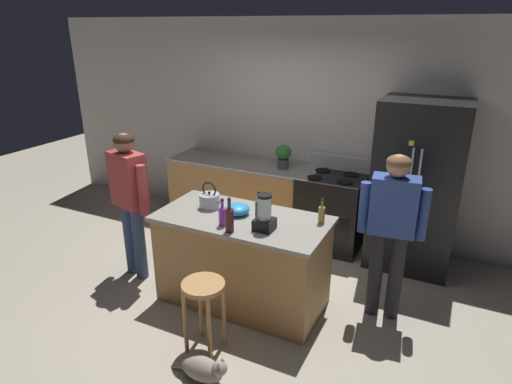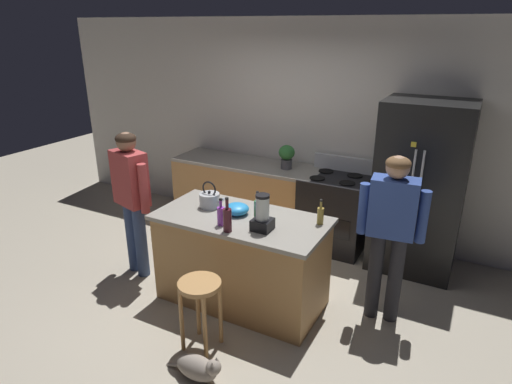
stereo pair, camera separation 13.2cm
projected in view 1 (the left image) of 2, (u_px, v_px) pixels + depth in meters
ground_plane at (243, 300)px, 4.43m from camera, size 14.00×14.00×0.00m
back_wall at (313, 130)px, 5.59m from camera, size 8.00×0.10×2.70m
kitchen_island at (242, 260)px, 4.27m from camera, size 1.63×0.81×0.91m
back_counter_run at (244, 195)px, 5.90m from camera, size 2.00×0.64×0.91m
refrigerator at (416, 187)px, 4.79m from camera, size 0.90×0.73×1.89m
stove_range at (331, 211)px, 5.37m from camera, size 0.76×0.65×1.09m
person_by_island_left at (129, 193)px, 4.56m from camera, size 0.59×0.32×1.60m
person_by_sink_right at (392, 223)px, 3.88m from camera, size 0.60×0.26×1.59m
bar_stool at (204, 298)px, 3.61m from camera, size 0.36×0.36×0.64m
cat at (204, 369)px, 3.40m from camera, size 0.52×0.18×0.26m
potted_plant at (283, 155)px, 5.44m from camera, size 0.20×0.20×0.30m
blender_appliance at (264, 215)px, 3.81m from camera, size 0.17×0.17×0.33m
bottle_vinegar at (322, 214)px, 3.96m from camera, size 0.06×0.06×0.24m
bottle_olive_oil at (259, 209)px, 4.03m from camera, size 0.07×0.07×0.28m
bottle_wine at (229, 219)px, 3.78m from camera, size 0.08×0.08×0.32m
bottle_soda at (223, 216)px, 3.91m from camera, size 0.07×0.07×0.26m
mixing_bowl at (237, 209)px, 4.15m from camera, size 0.23×0.23×0.11m
tea_kettle at (210, 200)px, 4.30m from camera, size 0.28×0.20×0.27m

